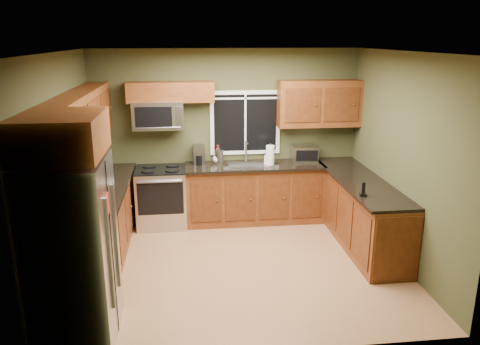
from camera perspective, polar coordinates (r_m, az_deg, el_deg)
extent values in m
plane|color=#946641|center=(6.25, -0.09, -11.10)|extent=(4.20, 4.20, 0.00)
plane|color=white|center=(5.55, -0.10, 14.49)|extent=(4.20, 4.20, 0.00)
plane|color=#3B3D21|center=(7.50, -1.66, 4.54)|extent=(4.20, 0.00, 4.20)
plane|color=#3B3D21|center=(4.06, 2.80, -5.77)|extent=(4.20, 0.00, 4.20)
plane|color=#3B3D21|center=(5.91, -20.79, 0.25)|extent=(0.00, 3.60, 3.60)
plane|color=#3B3D21|center=(6.34, 19.14, 1.45)|extent=(0.00, 3.60, 3.60)
cube|color=white|center=(7.47, 0.65, 6.08)|extent=(1.12, 0.03, 1.02)
cube|color=black|center=(7.46, 0.65, 6.06)|extent=(1.00, 0.01, 0.90)
cube|color=white|center=(7.46, 0.66, 6.06)|extent=(0.03, 0.01, 0.90)
cube|color=white|center=(7.40, 0.67, 9.03)|extent=(1.00, 0.01, 0.03)
cube|color=#643014|center=(6.56, -16.48, -6.09)|extent=(0.60, 2.65, 0.90)
cube|color=black|center=(6.40, -16.60, -2.19)|extent=(0.65, 2.65, 0.04)
cube|color=#643014|center=(7.49, 1.77, -2.60)|extent=(2.17, 0.60, 0.90)
cube|color=black|center=(7.33, 1.83, 0.81)|extent=(2.17, 0.65, 0.04)
cube|color=#643014|center=(6.96, 14.31, -4.61)|extent=(0.60, 2.50, 0.90)
cube|color=#4F240E|center=(5.90, 18.61, -8.88)|extent=(0.56, 0.02, 0.82)
cube|color=black|center=(6.81, 14.38, -0.92)|extent=(0.65, 2.50, 0.04)
cube|color=#643014|center=(6.21, -18.76, 6.03)|extent=(0.33, 2.65, 0.72)
cube|color=#643014|center=(7.20, -8.44, 9.70)|extent=(1.30, 0.33, 0.30)
cube|color=#643014|center=(7.51, 9.63, 8.30)|extent=(1.30, 0.33, 0.72)
cube|color=#643014|center=(4.44, -21.04, 4.24)|extent=(0.72, 0.90, 0.38)
cube|color=#B7B7BC|center=(4.78, -19.66, -9.10)|extent=(0.72, 0.90, 1.80)
cube|color=slate|center=(4.51, -15.63, -9.60)|extent=(0.03, 0.04, 1.10)
cube|color=slate|center=(4.87, -14.94, -7.57)|extent=(0.03, 0.04, 1.10)
cube|color=black|center=(4.71, -15.29, -9.10)|extent=(0.01, 0.02, 1.78)
cube|color=red|center=(4.43, -15.88, -3.79)|extent=(0.01, 0.14, 0.20)
cube|color=#B7B7BC|center=(7.41, -9.51, -3.05)|extent=(0.76, 0.65, 0.90)
cube|color=black|center=(7.27, -9.67, 0.34)|extent=(0.76, 0.64, 0.03)
cube|color=black|center=(7.06, -9.66, -3.17)|extent=(0.68, 0.02, 0.50)
cylinder|color=slate|center=(6.96, -9.78, -1.12)|extent=(0.64, 0.04, 0.04)
cylinder|color=black|center=(7.14, -11.18, 0.17)|extent=(0.20, 0.20, 0.01)
cylinder|color=black|center=(7.12, -8.29, 0.27)|extent=(0.20, 0.20, 0.01)
cylinder|color=black|center=(7.41, -11.02, 0.77)|extent=(0.20, 0.20, 0.01)
cylinder|color=black|center=(7.39, -8.24, 0.86)|extent=(0.20, 0.20, 0.01)
cube|color=#B7B7BC|center=(7.23, -9.93, 6.93)|extent=(0.76, 0.38, 0.42)
cube|color=black|center=(7.04, -10.51, 6.66)|extent=(0.54, 0.01, 0.30)
cube|color=slate|center=(7.02, -7.47, 6.77)|extent=(0.10, 0.01, 0.30)
cylinder|color=slate|center=(7.05, -9.96, 5.37)|extent=(0.66, 0.02, 0.02)
cube|color=slate|center=(7.31, 0.93, 0.91)|extent=(0.60, 0.42, 0.02)
cylinder|color=#B7B7BC|center=(7.46, 0.74, 2.61)|extent=(0.03, 0.03, 0.34)
cylinder|color=#B7B7BC|center=(7.35, 0.82, 3.68)|extent=(0.03, 0.18, 0.03)
cube|color=#B7B7BC|center=(7.58, 7.88, 2.33)|extent=(0.42, 0.33, 0.25)
cube|color=black|center=(7.43, 8.17, 2.04)|extent=(0.34, 0.03, 0.17)
cube|color=slate|center=(7.38, -5.08, 2.20)|extent=(0.19, 0.23, 0.29)
cylinder|color=black|center=(7.33, -5.04, 1.54)|extent=(0.12, 0.12, 0.15)
cylinder|color=#B7B7BC|center=(7.41, -2.56, 1.95)|extent=(0.15, 0.15, 0.20)
cone|color=black|center=(7.38, -2.57, 2.86)|extent=(0.10, 0.10, 0.06)
cylinder|color=white|center=(7.30, 3.69, 2.12)|extent=(0.15, 0.15, 0.31)
cylinder|color=slate|center=(7.26, 3.72, 3.37)|extent=(0.02, 0.02, 0.04)
imported|color=red|center=(7.45, -2.72, 2.31)|extent=(0.13, 0.13, 0.28)
imported|color=white|center=(7.35, 3.38, 1.83)|extent=(0.11, 0.12, 0.20)
imported|color=white|center=(7.42, -2.81, 1.87)|extent=(0.16, 0.16, 0.18)
cube|color=black|center=(6.09, 14.76, -2.62)|extent=(0.09, 0.09, 0.04)
cube|color=black|center=(6.06, 14.82, -1.82)|extent=(0.04, 0.03, 0.14)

